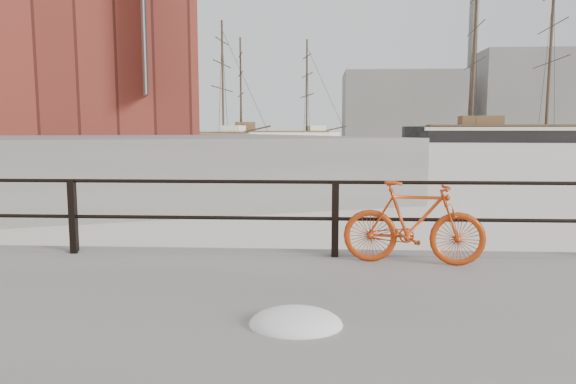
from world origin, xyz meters
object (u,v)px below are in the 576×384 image
(bicycle, at_px, (414,223))
(barque_black, at_px, (545,142))
(schooner_left, at_px, (187,144))
(workboat_far, at_px, (25,149))
(workboat_near, at_px, (74,155))
(schooner_mid, at_px, (274,142))

(bicycle, height_order, barque_black, barque_black)
(bicycle, relative_size, barque_black, 0.03)
(bicycle, distance_m, schooner_left, 74.26)
(workboat_far, bearing_deg, workboat_near, -59.54)
(schooner_mid, height_order, workboat_near, schooner_mid)
(schooner_mid, distance_m, workboat_near, 51.27)
(bicycle, xyz_separation_m, workboat_far, (-32.92, 48.20, -0.87))
(schooner_left, height_order, workboat_near, schooner_left)
(schooner_left, bearing_deg, workboat_far, -112.34)
(barque_black, distance_m, schooner_left, 59.96)
(schooner_mid, bearing_deg, workboat_near, -117.06)
(bicycle, distance_m, barque_black, 91.93)
(bicycle, bearing_deg, workboat_near, 129.11)
(schooner_left, bearing_deg, bicycle, -68.35)
(barque_black, distance_m, workboat_near, 76.59)
(barque_black, height_order, workboat_far, barque_black)
(schooner_left, xyz_separation_m, workboat_far, (-12.14, -23.08, 0.00))
(schooner_left, bearing_deg, barque_black, 17.41)
(workboat_far, bearing_deg, schooner_left, 51.15)
(bicycle, distance_m, schooner_mid, 84.94)
(bicycle, relative_size, workboat_far, 0.16)
(schooner_mid, xyz_separation_m, schooner_left, (-12.23, -13.21, 0.00))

